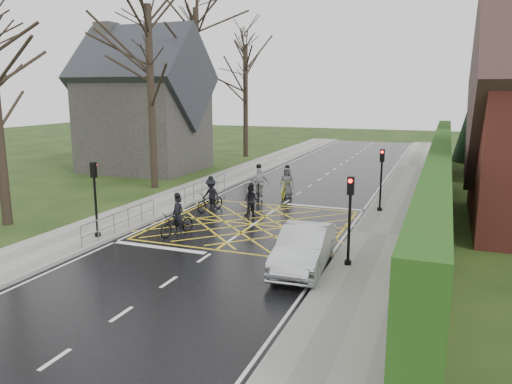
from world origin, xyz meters
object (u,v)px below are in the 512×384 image
Objects in this scene: cyclist_back at (251,204)px; car at (304,248)px; cyclist_lead at (287,186)px; cyclist_front at (258,187)px; cyclist_mid at (211,198)px; cyclist_rear at (177,221)px.

cyclist_back is 7.39m from car.
cyclist_back is 5.03m from cyclist_lead.
cyclist_lead is at bearing 106.53° from car.
cyclist_back is 0.81× the size of cyclist_front.
cyclist_mid is at bearing 159.00° from cyclist_back.
cyclist_rear is 9.21m from cyclist_lead.
car is (6.10, -2.05, 0.14)m from cyclist_rear.
cyclist_mid is 0.91× the size of cyclist_front.
cyclist_rear is at bearing -104.28° from cyclist_lead.
cyclist_mid is (-2.39, 0.46, 0.02)m from cyclist_back.
cyclist_lead is at bearing 94.04° from cyclist_rear.
car is at bearing -1.92° from cyclist_rear.
cyclist_back is at bearing 82.28° from cyclist_rear.
cyclist_mid reaches higher than car.
cyclist_back is 0.90× the size of cyclist_lead.
cyclist_lead is (2.60, 4.57, -0.01)m from cyclist_mid.
cyclist_front is at bearing 115.13° from car.
cyclist_lead is 11.77m from car.
car is (4.30, -6.01, 0.10)m from cyclist_back.
cyclist_back is at bearing -98.22° from cyclist_front.
car is at bearing -64.46° from cyclist_back.
cyclist_mid is 3.35m from cyclist_front.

